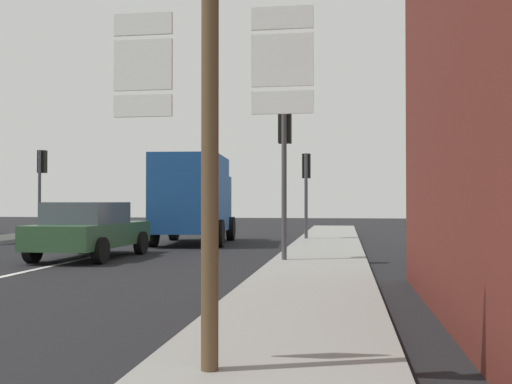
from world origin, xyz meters
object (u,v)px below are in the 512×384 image
route_sign_post (210,149)px  traffic_light_far_left (41,173)px  delivery_truck (194,197)px  traffic_light_far_right (306,177)px  traffic_light_near_right (285,146)px  sedan_far (90,229)px

route_sign_post → traffic_light_far_left: 20.64m
delivery_truck → traffic_light_far_right: traffic_light_far_right is taller
traffic_light_far_left → traffic_light_near_right: bearing=-38.1°
sedan_far → traffic_light_near_right: size_ratio=1.12×
traffic_light_near_right → traffic_light_far_left: 13.42m
sedan_far → traffic_light_far_left: size_ratio=1.20×
traffic_light_far_right → traffic_light_far_left: size_ratio=0.92×
sedan_far → traffic_light_far_right: traffic_light_far_right is taller
sedan_far → traffic_light_far_right: bearing=54.1°
sedan_far → traffic_light_near_right: bearing=-9.2°
sedan_far → route_sign_post: (5.52, -10.09, 1.15)m
delivery_truck → traffic_light_near_right: bearing=-59.2°
sedan_far → route_sign_post: 11.56m
delivery_truck → traffic_light_far_right: 4.23m
delivery_truck → route_sign_post: size_ratio=1.61×
sedan_far → traffic_light_far_right: size_ratio=1.30×
delivery_truck → traffic_light_near_right: 7.62m
traffic_light_far_right → traffic_light_far_left: (-10.56, 0.24, 0.21)m
traffic_light_far_right → sedan_far: bearing=-125.9°
route_sign_post → traffic_light_far_right: (-0.32, 17.28, 0.50)m
route_sign_post → traffic_light_far_right: bearing=91.1°
sedan_far → traffic_light_near_right: 5.65m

